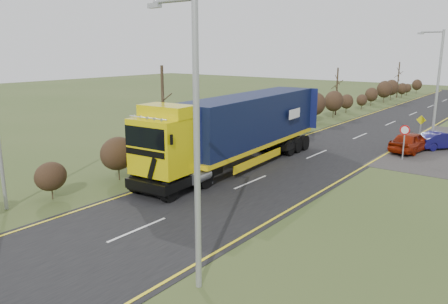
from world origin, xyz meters
TOP-DOWN VIEW (x-y plane):
  - ground at (0.00, 0.00)m, footprint 160.00×160.00m
  - road at (0.00, 10.00)m, footprint 8.00×120.00m
  - layby at (6.50, 20.00)m, footprint 6.00×18.00m
  - lane_markings at (0.00, 9.69)m, footprint 7.52×116.00m
  - hedgerow at (-6.00, 7.89)m, footprint 2.24×102.04m
  - lorry at (-2.39, 6.24)m, footprint 3.59×15.87m
  - car_red_hatchback at (4.80, 16.70)m, footprint 2.26×4.39m
  - car_blue_sedan at (6.27, 19.00)m, footprint 3.32×3.78m
  - streetlight_near at (4.57, -5.71)m, footprint 1.80×0.18m
  - streetlight_mid at (5.53, 19.09)m, footprint 1.77×0.18m
  - speed_sign at (5.03, 14.04)m, footprint 0.63×0.10m
  - warning_board at (4.20, 21.63)m, footprint 0.74×0.11m

SIDE VIEW (x-z plane):
  - ground at x=0.00m, z-range 0.00..0.00m
  - road at x=0.00m, z-range 0.00..0.02m
  - layby at x=6.50m, z-range 0.00..0.02m
  - lane_markings at x=0.00m, z-range 0.03..0.03m
  - car_blue_sedan at x=6.27m, z-range 0.00..1.24m
  - car_red_hatchback at x=4.80m, z-range 0.00..1.43m
  - warning_board at x=4.20m, z-range 0.21..2.14m
  - speed_sign at x=5.03m, z-range 0.45..2.72m
  - hedgerow at x=-6.00m, z-range -1.41..4.64m
  - lorry at x=-2.39m, z-range 0.30..4.67m
  - streetlight_mid at x=5.53m, z-range 0.40..8.70m
  - streetlight_near at x=4.57m, z-range 0.41..8.83m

